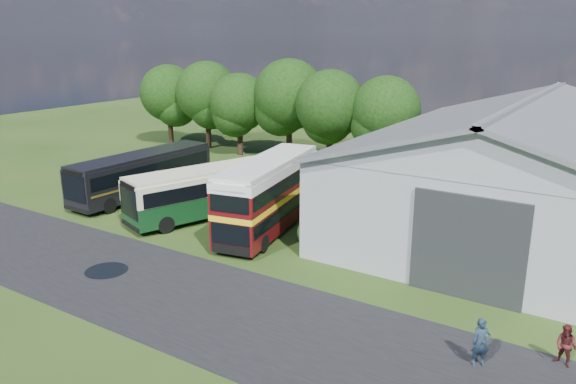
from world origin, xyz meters
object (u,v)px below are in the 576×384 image
Objects in this scene: bus_dark_single at (143,174)px; bus_maroon_double at (269,195)px; visitor_b at (566,346)px; storage_shed at (524,163)px; bus_green_single at (214,190)px; visitor_a at (481,343)px.

bus_maroon_double is at bearing -3.18° from bus_dark_single.
visitor_b is (17.71, -6.38, -1.43)m from bus_maroon_double.
storage_shed reaches higher than bus_maroon_double.
bus_maroon_double reaches higher than visitor_b.
bus_dark_single is at bearing -165.33° from bus_green_single.
bus_maroon_double is at bearing 13.73° from bus_green_single.
visitor_b is at bearing -2.42° from visitor_a.
bus_dark_single is 7.29× the size of visitor_b.
bus_dark_single is 28.75m from visitor_a.
bus_green_single reaches higher than visitor_a.
bus_green_single is 21.60m from visitor_a.
bus_dark_single is at bearing 164.32° from bus_maroon_double.
storage_shed is 15.08× the size of visitor_b.
visitor_a is (19.83, -8.53, -0.82)m from bus_green_single.
storage_shed reaches higher than bus_dark_single.
bus_green_single is 7.45m from bus_dark_single.
storage_shed reaches higher than visitor_a.
storage_shed reaches higher than visitor_b.
bus_maroon_double is 18.88m from visitor_b.
bus_dark_single is (-7.43, 0.58, -0.02)m from bus_green_single.
bus_green_single is at bearing 121.73° from visitor_a.
bus_maroon_double is 17.13m from visitor_a.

